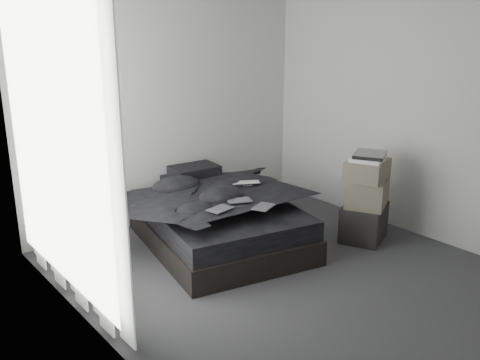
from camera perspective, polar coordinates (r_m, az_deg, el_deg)
floor at (r=5.05m, az=5.79°, el=-10.27°), size 3.60×4.20×0.01m
wall_back at (r=6.23m, az=-7.57°, el=7.58°), size 3.60×0.01×2.60m
wall_left at (r=3.60m, az=-14.54°, el=0.23°), size 0.01×4.20×2.60m
wall_right at (r=5.99m, az=18.67°, el=6.45°), size 0.01×4.20×2.60m
window_left at (r=4.41m, az=-19.27°, el=3.53°), size 0.02×2.00×2.30m
curtain_left at (r=4.44m, az=-18.58°, el=2.76°), size 0.06×2.12×2.48m
bed at (r=5.64m, az=-2.18°, el=-5.75°), size 1.74×2.09×0.25m
mattress at (r=5.56m, az=-2.20°, el=-3.61°), size 1.67×2.03×0.20m
duvet at (r=5.45m, az=-2.03°, el=-1.73°), size 1.65×1.82×0.22m
pillow_lower at (r=6.11m, az=-5.48°, el=-0.14°), size 0.62×0.48×0.13m
pillow_upper at (r=6.08m, az=-4.90°, el=0.98°), size 0.55×0.41×0.12m
laptop at (r=5.63m, az=0.70°, el=0.20°), size 0.35×0.31×0.02m
comic_a at (r=4.94m, az=-2.15°, el=-2.37°), size 0.26×0.19×0.01m
comic_b at (r=5.16m, az=-0.09°, el=-1.42°), size 0.27×0.23×0.01m
comic_c at (r=4.99m, az=2.52°, el=-2.03°), size 0.28×0.23×0.01m
side_stand at (r=5.44m, az=-15.91°, el=-4.31°), size 0.45×0.45×0.78m
papers at (r=5.30m, az=-16.09°, el=-0.31°), size 0.34×0.29×0.02m
floor_books at (r=5.25m, az=-16.05°, el=-8.97°), size 0.17×0.21×0.13m
box_lower at (r=5.91m, az=13.06°, el=-4.39°), size 0.64×0.58×0.39m
box_mid at (r=5.81m, az=13.42°, el=-1.25°), size 0.61×0.57×0.29m
box_upper at (r=5.72m, az=13.42°, el=1.08°), size 0.57×0.51×0.20m
art_book_white at (r=5.70m, az=13.53°, el=2.28°), size 0.49×0.45×0.04m
art_book_snake at (r=5.70m, az=13.70°, el=2.66°), size 0.49×0.46×0.04m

